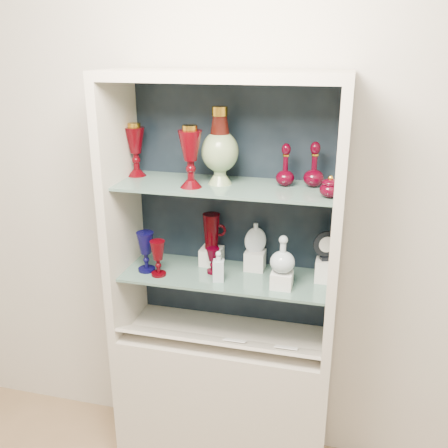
% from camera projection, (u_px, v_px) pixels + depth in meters
% --- Properties ---
extents(wall_back, '(3.50, 0.02, 2.80)m').
position_uv_depth(wall_back, '(235.00, 189.00, 2.33)').
color(wall_back, beige).
rests_on(wall_back, ground).
extents(cabinet_base, '(1.00, 0.40, 0.75)m').
position_uv_depth(cabinet_base, '(224.00, 399.00, 2.47)').
color(cabinet_base, beige).
rests_on(cabinet_base, ground).
extents(cabinet_back_panel, '(0.98, 0.02, 1.15)m').
position_uv_depth(cabinet_back_panel, '(234.00, 206.00, 2.33)').
color(cabinet_back_panel, black).
rests_on(cabinet_back_panel, cabinet_base).
extents(cabinet_side_left, '(0.04, 0.40, 1.15)m').
position_uv_depth(cabinet_side_left, '(122.00, 210.00, 2.27)').
color(cabinet_side_left, beige).
rests_on(cabinet_side_left, cabinet_base).
extents(cabinet_side_right, '(0.04, 0.40, 1.15)m').
position_uv_depth(cabinet_side_right, '(337.00, 228.00, 2.05)').
color(cabinet_side_right, beige).
rests_on(cabinet_side_right, cabinet_base).
extents(cabinet_top_cap, '(1.00, 0.40, 0.04)m').
position_uv_depth(cabinet_top_cap, '(224.00, 75.00, 1.96)').
color(cabinet_top_cap, beige).
rests_on(cabinet_top_cap, cabinet_side_left).
extents(shelf_lower, '(0.92, 0.34, 0.01)m').
position_uv_depth(shelf_lower, '(225.00, 275.00, 2.27)').
color(shelf_lower, slate).
rests_on(shelf_lower, cabinet_side_left).
extents(shelf_upper, '(0.92, 0.34, 0.01)m').
position_uv_depth(shelf_upper, '(225.00, 186.00, 2.13)').
color(shelf_upper, slate).
rests_on(shelf_upper, cabinet_side_left).
extents(label_ledge, '(0.92, 0.17, 0.09)m').
position_uv_depth(label_ledge, '(218.00, 341.00, 2.24)').
color(label_ledge, beige).
rests_on(label_ledge, cabinet_base).
extents(label_card_0, '(0.10, 0.06, 0.03)m').
position_uv_depth(label_card_0, '(235.00, 340.00, 2.22)').
color(label_card_0, white).
rests_on(label_card_0, label_ledge).
extents(label_card_1, '(0.10, 0.06, 0.03)m').
position_uv_depth(label_card_1, '(286.00, 347.00, 2.16)').
color(label_card_1, white).
rests_on(label_card_1, label_ledge).
extents(pedestal_lamp_left, '(0.12, 0.12, 0.24)m').
position_uv_depth(pedestal_lamp_left, '(136.00, 150.00, 2.24)').
color(pedestal_lamp_left, '#4E0006').
rests_on(pedestal_lamp_left, shelf_upper).
extents(pedestal_lamp_right, '(0.11, 0.11, 0.26)m').
position_uv_depth(pedestal_lamp_right, '(190.00, 157.00, 2.05)').
color(pedestal_lamp_right, '#4E0006').
rests_on(pedestal_lamp_right, shelf_upper).
extents(enamel_urn, '(0.17, 0.17, 0.33)m').
position_uv_depth(enamel_urn, '(220.00, 146.00, 2.09)').
color(enamel_urn, '#124D26').
rests_on(enamel_urn, shelf_upper).
extents(ruby_decanter_a, '(0.10, 0.10, 0.20)m').
position_uv_depth(ruby_decanter_a, '(286.00, 162.00, 2.08)').
color(ruby_decanter_a, '#440010').
rests_on(ruby_decanter_a, shelf_upper).
extents(ruby_decanter_b, '(0.11, 0.11, 0.20)m').
position_uv_depth(ruby_decanter_b, '(314.00, 163.00, 2.07)').
color(ruby_decanter_b, '#440010').
rests_on(ruby_decanter_b, shelf_upper).
extents(lidded_bowl, '(0.08, 0.08, 0.09)m').
position_uv_depth(lidded_bowl, '(330.00, 186.00, 1.94)').
color(lidded_bowl, '#440010').
rests_on(lidded_bowl, shelf_upper).
extents(cobalt_goblet, '(0.10, 0.10, 0.19)m').
position_uv_depth(cobalt_goblet, '(146.00, 252.00, 2.27)').
color(cobalt_goblet, '#0B083B').
rests_on(cobalt_goblet, shelf_lower).
extents(ruby_goblet_tall, '(0.08, 0.08, 0.17)m').
position_uv_depth(ruby_goblet_tall, '(158.00, 258.00, 2.23)').
color(ruby_goblet_tall, '#4E0006').
rests_on(ruby_goblet_tall, shelf_lower).
extents(ruby_goblet_small, '(0.06, 0.06, 0.12)m').
position_uv_depth(ruby_goblet_small, '(213.00, 261.00, 2.26)').
color(ruby_goblet_small, '#440010').
rests_on(ruby_goblet_small, shelf_lower).
extents(riser_ruby_pitcher, '(0.10, 0.10, 0.08)m').
position_uv_depth(riser_ruby_pitcher, '(212.00, 256.00, 2.36)').
color(riser_ruby_pitcher, silver).
rests_on(riser_ruby_pitcher, shelf_lower).
extents(ruby_pitcher, '(0.13, 0.09, 0.17)m').
position_uv_depth(ruby_pitcher, '(211.00, 231.00, 2.32)').
color(ruby_pitcher, '#4E0006').
rests_on(ruby_pitcher, riser_ruby_pitcher).
extents(clear_square_bottle, '(0.06, 0.06, 0.14)m').
position_uv_depth(clear_square_bottle, '(219.00, 266.00, 2.18)').
color(clear_square_bottle, '#A6BAC2').
rests_on(clear_square_bottle, shelf_lower).
extents(riser_flat_flask, '(0.09, 0.09, 0.09)m').
position_uv_depth(riser_flat_flask, '(255.00, 260.00, 2.31)').
color(riser_flat_flask, silver).
rests_on(riser_flat_flask, shelf_lower).
extents(flat_flask, '(0.11, 0.07, 0.14)m').
position_uv_depth(flat_flask, '(256.00, 237.00, 2.27)').
color(flat_flask, silver).
rests_on(flat_flask, riser_flat_flask).
extents(riser_clear_round_decanter, '(0.09, 0.09, 0.07)m').
position_uv_depth(riser_clear_round_decanter, '(282.00, 280.00, 2.14)').
color(riser_clear_round_decanter, silver).
rests_on(riser_clear_round_decanter, shelf_lower).
extents(clear_round_decanter, '(0.11, 0.11, 0.16)m').
position_uv_depth(clear_round_decanter, '(283.00, 255.00, 2.10)').
color(clear_round_decanter, '#A6BAC2').
rests_on(clear_round_decanter, riser_clear_round_decanter).
extents(riser_cameo_medallion, '(0.08, 0.08, 0.10)m').
position_uv_depth(riser_cameo_medallion, '(325.00, 270.00, 2.19)').
color(riser_cameo_medallion, silver).
rests_on(riser_cameo_medallion, shelf_lower).
extents(cameo_medallion, '(0.12, 0.08, 0.14)m').
position_uv_depth(cameo_medallion, '(326.00, 245.00, 2.15)').
color(cameo_medallion, black).
rests_on(cameo_medallion, riser_cameo_medallion).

